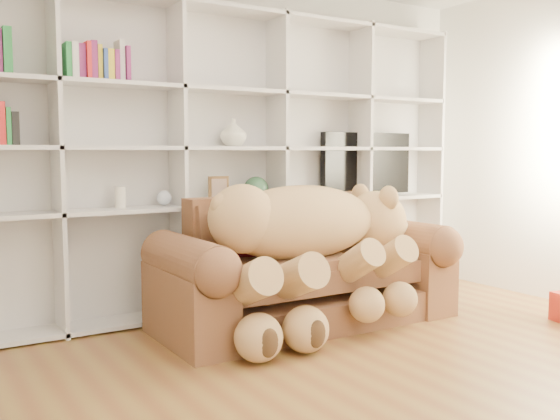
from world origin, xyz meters
TOP-DOWN VIEW (x-y plane):
  - floor at (0.00, 0.00)m, footprint 5.00×5.00m
  - wall_back at (0.00, 2.50)m, footprint 5.00×0.02m
  - bookshelf at (-0.24, 2.36)m, footprint 4.43×0.35m
  - sofa at (0.29, 1.67)m, footprint 2.22×0.96m
  - teddy_bear at (0.21, 1.49)m, footprint 1.81×0.96m
  - throw_pillow at (-0.17, 1.83)m, footprint 0.42×0.32m
  - tv at (1.45, 2.35)m, footprint 0.98×0.18m
  - picture_frame at (-0.10, 2.30)m, footprint 0.17×0.05m
  - green_vase at (0.24, 2.30)m, footprint 0.21×0.21m
  - figurine_tall at (-0.89, 2.30)m, footprint 0.09×0.09m
  - figurine_short at (-0.88, 2.30)m, footprint 0.10×0.10m
  - snow_globe at (-0.55, 2.30)m, footprint 0.11×0.11m
  - shelf_vase at (0.04, 2.30)m, footprint 0.24×0.24m

SIDE VIEW (x-z plane):
  - floor at x=0.00m, z-range 0.00..0.00m
  - sofa at x=0.29m, z-range -0.11..0.82m
  - throw_pillow at x=-0.17m, z-range 0.46..0.85m
  - teddy_bear at x=0.21m, z-range 0.14..1.19m
  - snow_globe at x=-0.55m, z-range 0.87..0.98m
  - figurine_short at x=-0.88m, z-range 0.86..1.00m
  - figurine_tall at x=-0.89m, z-range 0.86..1.02m
  - green_vase at x=0.24m, z-range 0.86..1.07m
  - picture_frame at x=-0.10m, z-range 0.88..1.08m
  - tv at x=1.45m, z-range 0.86..1.44m
  - bookshelf at x=-0.24m, z-range 0.11..2.51m
  - wall_back at x=0.00m, z-range 0.00..2.70m
  - shelf_vase at x=0.04m, z-range 1.31..1.53m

